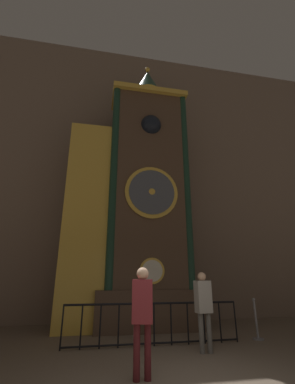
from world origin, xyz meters
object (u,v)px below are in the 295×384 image
clock_tower (134,198)px  visitor_near (142,309)px  stanchion_post (257,326)px  visitor_far (203,303)px

clock_tower → visitor_near: clock_tower is taller
clock_tower → stanchion_post: size_ratio=10.20×
clock_tower → visitor_far: bearing=-67.2°
visitor_far → stanchion_post: visitor_far is taller
clock_tower → stanchion_post: bearing=-32.8°
clock_tower → visitor_near: bearing=-95.6°
visitor_far → stanchion_post: size_ratio=1.64×
visitor_near → clock_tower: bearing=97.3°
visitor_near → visitor_far: (1.60, 1.24, -0.04)m
clock_tower → stanchion_post: (3.01, -1.94, -3.90)m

